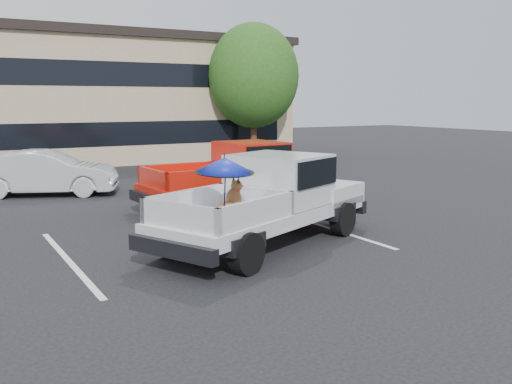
% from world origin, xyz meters
% --- Properties ---
extents(ground, '(90.00, 90.00, 0.00)m').
position_xyz_m(ground, '(0.00, 0.00, 0.00)').
color(ground, black).
rests_on(ground, ground).
extents(stripe_left, '(0.12, 5.00, 0.01)m').
position_xyz_m(stripe_left, '(-3.00, 2.00, 0.00)').
color(stripe_left, silver).
rests_on(stripe_left, ground).
extents(stripe_right, '(0.12, 5.00, 0.01)m').
position_xyz_m(stripe_right, '(3.00, 2.00, 0.00)').
color(stripe_right, silver).
rests_on(stripe_right, ground).
extents(motel_building, '(20.40, 8.40, 6.30)m').
position_xyz_m(motel_building, '(2.00, 20.99, 3.21)').
color(motel_building, tan).
rests_on(motel_building, ground).
extents(tree_right, '(4.46, 4.46, 6.78)m').
position_xyz_m(tree_right, '(9.00, 16.00, 4.21)').
color(tree_right, '#332114').
rests_on(tree_right, ground).
extents(tree_back, '(4.68, 4.68, 7.11)m').
position_xyz_m(tree_back, '(6.00, 24.00, 4.41)').
color(tree_back, '#332114').
rests_on(tree_back, ground).
extents(silver_pickup, '(5.99, 4.11, 2.06)m').
position_xyz_m(silver_pickup, '(1.12, 1.29, 1.05)').
color(silver_pickup, black).
rests_on(silver_pickup, ground).
extents(red_pickup, '(5.70, 2.35, 1.84)m').
position_xyz_m(red_pickup, '(2.71, 5.35, 1.01)').
color(red_pickup, black).
rests_on(red_pickup, ground).
extents(silver_sedan, '(4.63, 3.09, 1.44)m').
position_xyz_m(silver_sedan, '(-1.94, 10.19, 0.72)').
color(silver_sedan, '#B3B6BA').
rests_on(silver_sedan, ground).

